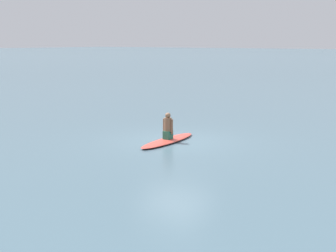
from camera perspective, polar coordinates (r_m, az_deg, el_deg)
name	(u,v)px	position (r m, az deg, el deg)	size (l,w,h in m)	color
ground_plane	(176,141)	(17.14, 0.93, -1.85)	(400.00, 400.00, 0.00)	slate
surfboard	(168,140)	(17.03, -0.01, -1.74)	(3.18, 0.71, 0.11)	#D84C3F
person_paddler	(168,127)	(16.94, -0.01, -0.13)	(0.42, 0.33, 0.95)	#26664C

